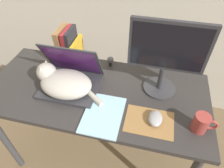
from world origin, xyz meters
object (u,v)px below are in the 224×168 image
(notepad, at_px, (103,115))
(computer_mouse, at_px, (155,118))
(webcam, at_px, (110,60))
(laptop, at_px, (71,78))
(book_row, at_px, (70,48))
(cat, at_px, (63,82))
(mug, at_px, (201,123))
(external_monitor, at_px, (167,55))

(notepad, bearing_deg, computer_mouse, 5.61)
(notepad, xyz_separation_m, webcam, (-0.06, 0.41, 0.04))
(notepad, height_order, webcam, webcam)
(laptop, xyz_separation_m, book_row, (-0.08, 0.19, 0.07))
(cat, distance_m, mug, 0.74)
(external_monitor, distance_m, computer_mouse, 0.32)
(external_monitor, bearing_deg, book_row, 169.73)
(webcam, distance_m, mug, 0.66)
(cat, relative_size, notepad, 1.56)
(cat, relative_size, book_row, 1.66)
(cat, bearing_deg, notepad, -25.16)
(webcam, bearing_deg, computer_mouse, -49.64)
(cat, xyz_separation_m, computer_mouse, (0.53, -0.10, -0.04))
(book_row, relative_size, mug, 2.20)
(external_monitor, height_order, webcam, external_monitor)
(mug, bearing_deg, notepad, -176.65)
(notepad, bearing_deg, webcam, 98.61)
(cat, bearing_deg, book_row, 102.00)
(computer_mouse, height_order, mug, mug)
(computer_mouse, xyz_separation_m, notepad, (-0.26, -0.03, -0.02))
(laptop, xyz_separation_m, mug, (0.71, -0.15, -0.00))
(external_monitor, bearing_deg, notepad, -135.42)
(cat, distance_m, notepad, 0.30)
(mug, bearing_deg, computer_mouse, -179.49)
(computer_mouse, distance_m, notepad, 0.26)
(computer_mouse, relative_size, mug, 0.88)
(cat, xyz_separation_m, webcam, (0.20, 0.28, -0.02))
(book_row, xyz_separation_m, mug, (0.79, -0.34, -0.07))
(computer_mouse, height_order, webcam, webcam)
(computer_mouse, relative_size, webcam, 1.49)
(external_monitor, distance_m, webcam, 0.41)
(laptop, distance_m, mug, 0.73)
(book_row, bearing_deg, notepad, -49.36)
(mug, bearing_deg, external_monitor, 131.04)
(computer_mouse, bearing_deg, laptop, 163.23)
(book_row, height_order, mug, book_row)
(cat, height_order, webcam, cat)
(computer_mouse, xyz_separation_m, book_row, (-0.58, 0.34, 0.10))
(laptop, height_order, webcam, laptop)
(external_monitor, bearing_deg, laptop, -170.23)
(cat, distance_m, external_monitor, 0.58)
(laptop, height_order, cat, laptop)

